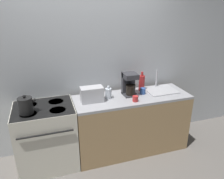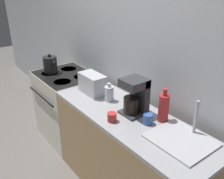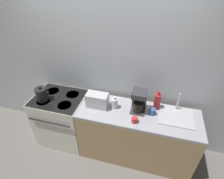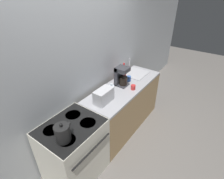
{
  "view_description": "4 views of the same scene",
  "coord_description": "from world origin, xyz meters",
  "px_view_note": "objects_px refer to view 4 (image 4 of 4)",
  "views": [
    {
      "loc": [
        -0.56,
        -2.33,
        2.13
      ],
      "look_at": [
        0.31,
        0.35,
        1.0
      ],
      "focal_mm": 35.0,
      "sensor_mm": 36.0,
      "label": 1
    },
    {
      "loc": [
        1.97,
        -0.96,
        1.98
      ],
      "look_at": [
        0.28,
        0.33,
        1.01
      ],
      "focal_mm": 40.0,
      "sensor_mm": 36.0,
      "label": 2
    },
    {
      "loc": [
        0.7,
        -1.47,
        2.52
      ],
      "look_at": [
        0.19,
        0.38,
        1.14
      ],
      "focal_mm": 28.0,
      "sensor_mm": 36.0,
      "label": 3
    },
    {
      "loc": [
        -1.62,
        -1.01,
        2.36
      ],
      "look_at": [
        0.22,
        0.29,
        0.99
      ],
      "focal_mm": 28.0,
      "sensor_mm": 36.0,
      "label": 4
    }
  ],
  "objects_px": {
    "cup_red": "(133,87)",
    "toaster": "(104,96)",
    "kettle": "(63,133)",
    "cup_blue": "(129,79)",
    "bottle_clear": "(111,90)",
    "bottle_red": "(124,72)",
    "coffee_maker": "(121,76)",
    "stove": "(74,150)"
  },
  "relations": [
    {
      "from": "cup_red",
      "to": "toaster",
      "type": "bearing_deg",
      "value": 162.56
    },
    {
      "from": "bottle_red",
      "to": "cup_red",
      "type": "xyz_separation_m",
      "value": [
        -0.25,
        -0.34,
        -0.08
      ]
    },
    {
      "from": "coffee_maker",
      "to": "cup_blue",
      "type": "xyz_separation_m",
      "value": [
        0.2,
        -0.04,
        -0.12
      ]
    },
    {
      "from": "toaster",
      "to": "coffee_maker",
      "type": "xyz_separation_m",
      "value": [
        0.57,
        0.07,
        0.06
      ]
    },
    {
      "from": "cup_red",
      "to": "coffee_maker",
      "type": "bearing_deg",
      "value": 87.21
    },
    {
      "from": "toaster",
      "to": "cup_blue",
      "type": "height_order",
      "value": "toaster"
    },
    {
      "from": "stove",
      "to": "coffee_maker",
      "type": "distance_m",
      "value": 1.35
    },
    {
      "from": "toaster",
      "to": "coffee_maker",
      "type": "bearing_deg",
      "value": 6.98
    },
    {
      "from": "stove",
      "to": "cup_blue",
      "type": "height_order",
      "value": "cup_blue"
    },
    {
      "from": "cup_blue",
      "to": "cup_red",
      "type": "xyz_separation_m",
      "value": [
        -0.21,
        -0.21,
        -0.01
      ]
    },
    {
      "from": "toaster",
      "to": "coffee_maker",
      "type": "relative_size",
      "value": 0.92
    },
    {
      "from": "coffee_maker",
      "to": "bottle_red",
      "type": "height_order",
      "value": "coffee_maker"
    },
    {
      "from": "toaster",
      "to": "cup_blue",
      "type": "relative_size",
      "value": 3.39
    },
    {
      "from": "stove",
      "to": "toaster",
      "type": "distance_m",
      "value": 0.83
    },
    {
      "from": "bottle_clear",
      "to": "bottle_red",
      "type": "height_order",
      "value": "bottle_red"
    },
    {
      "from": "bottle_clear",
      "to": "cup_red",
      "type": "bearing_deg",
      "value": -33.3
    },
    {
      "from": "kettle",
      "to": "bottle_clear",
      "type": "distance_m",
      "value": 1.07
    },
    {
      "from": "kettle",
      "to": "cup_blue",
      "type": "bearing_deg",
      "value": 4.09
    },
    {
      "from": "cup_blue",
      "to": "kettle",
      "type": "bearing_deg",
      "value": -175.91
    },
    {
      "from": "stove",
      "to": "cup_blue",
      "type": "xyz_separation_m",
      "value": [
        1.4,
        0.01,
        0.47
      ]
    },
    {
      "from": "toaster",
      "to": "bottle_clear",
      "type": "distance_m",
      "value": 0.24
    },
    {
      "from": "bottle_clear",
      "to": "bottle_red",
      "type": "xyz_separation_m",
      "value": [
        0.56,
        0.13,
        0.05
      ]
    },
    {
      "from": "stove",
      "to": "bottle_clear",
      "type": "height_order",
      "value": "bottle_clear"
    },
    {
      "from": "cup_red",
      "to": "bottle_red",
      "type": "bearing_deg",
      "value": 53.82
    },
    {
      "from": "stove",
      "to": "kettle",
      "type": "relative_size",
      "value": 3.73
    },
    {
      "from": "toaster",
      "to": "bottle_clear",
      "type": "relative_size",
      "value": 1.66
    },
    {
      "from": "bottle_clear",
      "to": "cup_red",
      "type": "height_order",
      "value": "bottle_clear"
    },
    {
      "from": "kettle",
      "to": "toaster",
      "type": "height_order",
      "value": "kettle"
    },
    {
      "from": "cup_red",
      "to": "bottle_clear",
      "type": "bearing_deg",
      "value": 146.7
    },
    {
      "from": "toaster",
      "to": "cup_red",
      "type": "bearing_deg",
      "value": -17.44
    },
    {
      "from": "coffee_maker",
      "to": "cup_red",
      "type": "bearing_deg",
      "value": -92.79
    },
    {
      "from": "bottle_red",
      "to": "cup_red",
      "type": "distance_m",
      "value": 0.43
    },
    {
      "from": "coffee_maker",
      "to": "bottle_red",
      "type": "bearing_deg",
      "value": 22.1
    },
    {
      "from": "bottle_red",
      "to": "kettle",
      "type": "bearing_deg",
      "value": -171.38
    },
    {
      "from": "stove",
      "to": "bottle_red",
      "type": "relative_size",
      "value": 3.05
    },
    {
      "from": "toaster",
      "to": "bottle_clear",
      "type": "bearing_deg",
      "value": 7.69
    },
    {
      "from": "bottle_clear",
      "to": "cup_blue",
      "type": "height_order",
      "value": "bottle_clear"
    },
    {
      "from": "kettle",
      "to": "bottle_red",
      "type": "relative_size",
      "value": 0.82
    },
    {
      "from": "stove",
      "to": "cup_red",
      "type": "xyz_separation_m",
      "value": [
        1.19,
        -0.2,
        0.47
      ]
    },
    {
      "from": "toaster",
      "to": "bottle_red",
      "type": "distance_m",
      "value": 0.82
    },
    {
      "from": "bottle_red",
      "to": "cup_blue",
      "type": "height_order",
      "value": "bottle_red"
    },
    {
      "from": "kettle",
      "to": "cup_red",
      "type": "height_order",
      "value": "kettle"
    }
  ]
}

